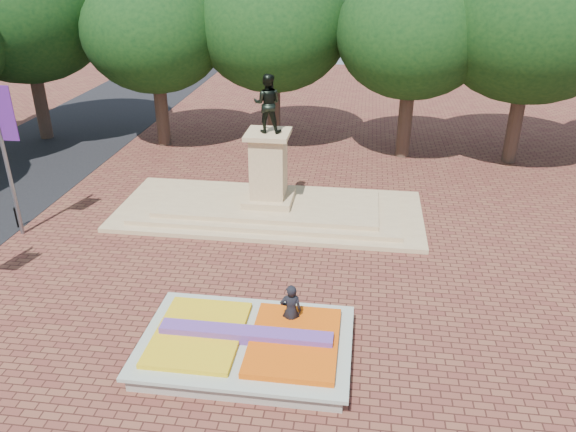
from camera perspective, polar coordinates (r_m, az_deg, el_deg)
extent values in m
plane|color=brown|center=(19.31, -5.96, -9.80)|extent=(90.00, 90.00, 0.00)
cube|color=gray|center=(17.43, -4.26, -13.27)|extent=(6.00, 4.00, 0.45)
cube|color=#ABB6A5|center=(17.26, -4.29, -12.56)|extent=(6.30, 4.30, 0.12)
cube|color=#E34B0C|center=(16.98, 0.61, -12.67)|extent=(2.60, 3.40, 0.22)
cube|color=yellow|center=(17.51, -9.05, -11.73)|extent=(2.60, 3.40, 0.18)
cube|color=#613187|center=(17.13, -4.31, -11.99)|extent=(5.20, 0.55, 0.38)
cube|color=tan|center=(26.04, -1.93, 0.52)|extent=(14.00, 6.00, 0.20)
cube|color=tan|center=(25.96, -1.93, 0.92)|extent=(12.00, 5.00, 0.20)
cube|color=tan|center=(25.87, -1.94, 1.32)|extent=(10.00, 4.00, 0.20)
cube|color=tan|center=(25.77, -1.95, 1.83)|extent=(2.20, 2.20, 0.30)
cube|color=tan|center=(25.19, -2.00, 5.05)|extent=(1.50, 1.50, 2.80)
cube|color=tan|center=(24.70, -2.05, 8.31)|extent=(1.90, 1.90, 0.20)
imported|color=black|center=(24.33, -2.10, 11.35)|extent=(1.22, 0.95, 2.50)
cylinder|color=#3B2B20|center=(39.89, -23.03, 10.39)|extent=(0.80, 0.80, 4.00)
ellipsoid|color=black|center=(39.08, -24.25, 16.99)|extent=(8.80, 8.80, 7.48)
cylinder|color=#3B2B20|center=(36.52, -11.94, 10.60)|extent=(0.80, 0.80, 4.00)
ellipsoid|color=black|center=(35.63, -12.65, 17.89)|extent=(8.80, 8.80, 7.48)
cylinder|color=#3B2B20|center=(34.83, -0.82, 10.42)|extent=(0.80, 0.80, 4.00)
ellipsoid|color=black|center=(33.90, -0.87, 18.09)|extent=(8.80, 8.80, 7.48)
cylinder|color=#3B2B20|center=(34.51, 10.92, 9.81)|extent=(0.80, 0.80, 4.00)
ellipsoid|color=black|center=(33.57, 11.61, 17.53)|extent=(8.80, 8.80, 7.48)
cylinder|color=#3B2B20|center=(35.59, 22.36, 8.83)|extent=(0.80, 0.80, 4.00)
ellipsoid|color=black|center=(34.67, 23.69, 16.24)|extent=(8.80, 8.80, 7.48)
cylinder|color=slate|center=(25.53, -26.80, 5.40)|extent=(0.16, 0.16, 7.00)
cube|color=#511C77|center=(24.80, -26.75, 9.28)|extent=(0.70, 0.04, 2.20)
cylinder|color=black|center=(27.25, -25.86, -0.21)|extent=(0.10, 0.10, 0.90)
sphere|color=black|center=(27.07, -26.05, 0.69)|extent=(0.12, 0.12, 0.12)
imported|color=black|center=(17.69, 0.30, -9.63)|extent=(0.73, 0.52, 1.88)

